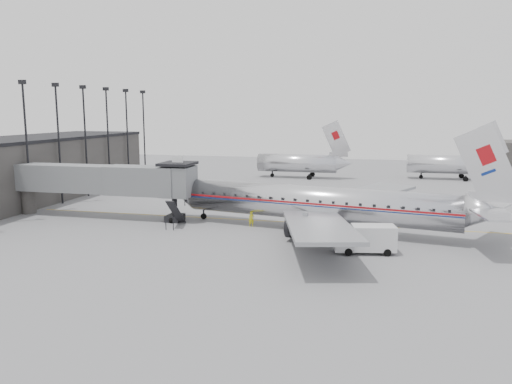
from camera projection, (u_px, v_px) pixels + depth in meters
ground at (250, 234)px, 48.36m from camera, size 160.00×160.00×0.00m
terminal at (17, 171)px, 65.18m from camera, size 12.00×46.00×8.00m
apron_line at (291, 222)px, 53.42m from camera, size 60.00×0.15×0.01m
jet_bridge at (112, 181)px, 55.06m from camera, size 21.00×6.20×7.10m
floodlight_masts at (73, 137)px, 65.85m from camera, size 0.90×42.25×15.25m
distant_aircraft_near at (298, 162)px, 88.64m from camera, size 16.39×3.20×10.26m
distant_aircraft_mid at (450, 164)px, 86.46m from camera, size 16.39×3.20×10.26m
airliner at (323, 204)px, 49.14m from camera, size 34.16×31.39×10.88m
service_van at (366, 239)px, 41.61m from camera, size 5.31×2.87×2.37m
baggage_cart_navy at (334, 225)px, 48.31m from camera, size 2.56×2.30×1.65m
ramp_worker at (251, 219)px, 51.25m from camera, size 0.68×0.57×1.58m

